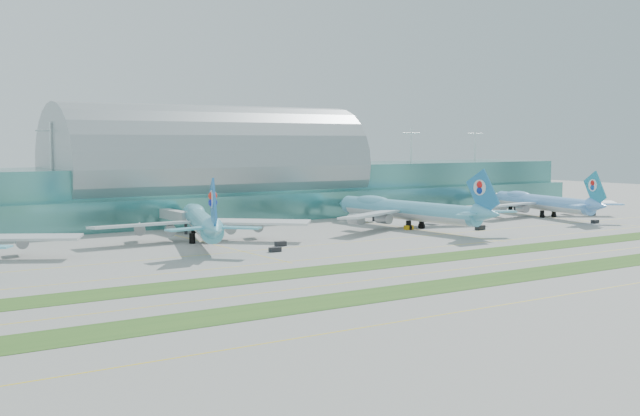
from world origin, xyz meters
TOP-DOWN VIEW (x-y plane):
  - ground at (0.00, 0.00)m, footprint 700.00×700.00m
  - terminal at (0.01, 128.79)m, footprint 340.00×69.10m
  - grass_strip_near at (0.00, -28.00)m, footprint 420.00×12.00m
  - grass_strip_far at (0.00, 2.00)m, footprint 420.00×12.00m
  - taxiline_a at (0.00, -48.00)m, footprint 420.00×0.35m
  - taxiline_b at (0.00, -14.00)m, footprint 420.00×0.35m
  - taxiline_c at (0.00, 18.00)m, footprint 420.00×0.35m
  - taxiline_d at (0.00, 40.00)m, footprint 420.00×0.35m
  - airliner_b at (-34.78, 66.15)m, footprint 60.86×70.84m
  - airliner_c at (38.98, 60.54)m, footprint 67.26×76.48m
  - airliner_d at (110.13, 62.99)m, footprint 59.10×68.11m
  - gse_c at (-28.15, 34.63)m, footprint 3.30×1.76m
  - gse_d at (-20.87, 43.85)m, footprint 3.21×1.65m
  - gse_e at (36.26, 55.90)m, footprint 3.11×1.77m
  - gse_f at (55.52, 42.15)m, footprint 3.26×2.06m
  - gse_g at (105.40, 34.56)m, footprint 2.87×1.90m
  - gse_h at (128.74, 53.99)m, footprint 3.86×2.35m

SIDE VIEW (x-z plane):
  - ground at x=0.00m, z-range 0.00..0.00m
  - taxiline_a at x=0.00m, z-range 0.00..0.01m
  - taxiline_b at x=0.00m, z-range 0.00..0.01m
  - taxiline_c at x=0.00m, z-range 0.00..0.01m
  - taxiline_d at x=0.00m, z-range 0.00..0.01m
  - grass_strip_near at x=0.00m, z-range 0.00..0.08m
  - grass_strip_far at x=0.00m, z-range 0.00..0.08m
  - gse_c at x=-28.15m, z-range 0.00..1.22m
  - gse_g at x=105.40m, z-range 0.00..1.26m
  - gse_d at x=-20.87m, z-range 0.00..1.36m
  - gse_e at x=36.26m, z-range 0.00..1.47m
  - gse_h at x=128.74m, z-range 0.00..1.49m
  - gse_f at x=55.52m, z-range 0.00..1.58m
  - airliner_d at x=110.13m, z-range -3.63..15.31m
  - airliner_b at x=-34.78m, z-range -3.87..16.32m
  - airliner_c at x=38.98m, z-range -4.03..17.01m
  - terminal at x=0.01m, z-range -3.77..32.23m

